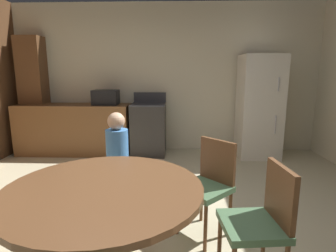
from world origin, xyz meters
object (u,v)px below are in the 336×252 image
Objects in this scene: refrigerator at (259,107)px; microwave at (106,97)px; chair_east at (262,218)px; person_child at (118,163)px; dining_table at (105,209)px; chair_northeast at (209,181)px; oven_range at (149,129)px.

refrigerator is 2.69m from microwave.
chair_east is 1.46m from person_child.
microwave is 3.31m from dining_table.
chair_northeast is at bearing 43.98° from dining_table.
person_child is at bearing -42.34° from chair_east.
chair_northeast is (-1.12, -2.40, -0.38)m from refrigerator.
refrigerator reaches higher than chair_east.
dining_table is 1.05m from chair_east.
refrigerator reaches higher than microwave.
microwave reaches higher than dining_table.
chair_northeast reaches higher than dining_table.
chair_east is (-0.84, -3.02, -0.38)m from refrigerator.
refrigerator reaches higher than oven_range.
chair_east is at bearing 45.81° from person_child.
oven_range is 0.94m from microwave.
microwave is (-0.76, -0.00, 0.56)m from oven_range.
chair_east reaches higher than dining_table.
refrigerator is 1.61× the size of person_child.
person_child is at bearing -132.97° from refrigerator.
refrigerator is 3.66m from dining_table.
dining_table is at bearing 0.00° from chair_northeast.
microwave is 0.40× the size of person_child.
refrigerator is at bearing 129.38° from person_child.
refrigerator reaches higher than chair_northeast.
chair_east is (0.29, -0.62, 0.00)m from chair_northeast.
refrigerator is (1.93, -0.05, 0.41)m from oven_range.
chair_northeast is at bearing -70.91° from chair_east.
refrigerator is 2.96m from person_child.
chair_northeast is at bearing -57.43° from microwave.
person_child is (-0.08, -2.21, 0.11)m from oven_range.
person_child is (-0.88, 0.25, 0.08)m from chair_northeast.
dining_table is at bearing -75.64° from microwave.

